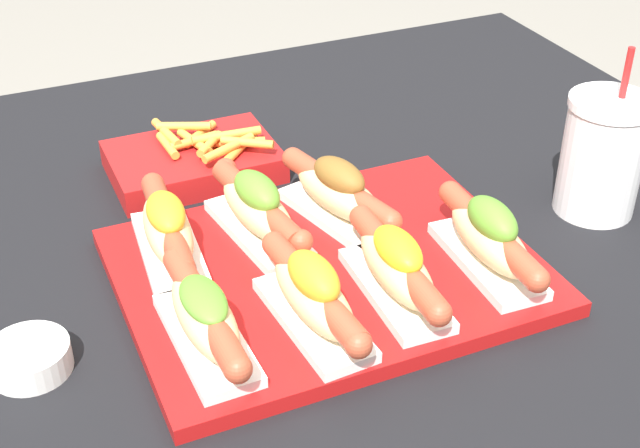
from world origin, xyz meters
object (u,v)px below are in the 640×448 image
at_px(hot_dog_5, 261,208).
at_px(drink_cup, 602,155).
at_px(hot_dog_6, 339,193).
at_px(sauce_bowl, 29,357).
at_px(serving_tray, 327,271).
at_px(hot_dog_1, 314,295).
at_px(hot_dog_0, 205,317).
at_px(hot_dog_3, 490,238).
at_px(hot_dog_2, 397,267).
at_px(hot_dog_4, 168,230).
at_px(fries_basket, 195,160).

height_order(hot_dog_5, drink_cup, drink_cup).
height_order(hot_dog_6, sauce_bowl, hot_dog_6).
relative_size(serving_tray, hot_dog_1, 2.16).
relative_size(hot_dog_0, hot_dog_3, 1.00).
relative_size(serving_tray, hot_dog_3, 2.16).
xyz_separation_m(serving_tray, hot_dog_5, (-0.04, 0.08, 0.04)).
bearing_deg(hot_dog_0, hot_dog_2, -1.00).
bearing_deg(sauce_bowl, hot_dog_5, 20.71).
bearing_deg(drink_cup, hot_dog_0, -172.07).
bearing_deg(hot_dog_3, hot_dog_4, 153.48).
xyz_separation_m(hot_dog_0, hot_dog_2, (0.20, -0.00, 0.00)).
height_order(serving_tray, sauce_bowl, sauce_bowl).
height_order(hot_dog_1, hot_dog_6, hot_dog_1).
height_order(hot_dog_1, hot_dog_3, same).
bearing_deg(hot_dog_3, sauce_bowl, 173.98).
height_order(serving_tray, hot_dog_5, hot_dog_5).
bearing_deg(hot_dog_5, hot_dog_0, -126.27).
bearing_deg(hot_dog_4, serving_tray, -29.22).
xyz_separation_m(hot_dog_5, hot_dog_6, (0.09, -0.01, -0.00)).
bearing_deg(serving_tray, sauce_bowl, -176.52).
xyz_separation_m(hot_dog_6, sauce_bowl, (-0.37, -0.10, -0.04)).
relative_size(hot_dog_3, fries_basket, 0.96).
bearing_deg(hot_dog_4, drink_cup, -9.55).
xyz_separation_m(hot_dog_4, drink_cup, (0.50, -0.08, 0.02)).
distance_m(hot_dog_2, hot_dog_4, 0.25).
height_order(hot_dog_4, fries_basket, hot_dog_4).
xyz_separation_m(hot_dog_1, hot_dog_6, (0.10, 0.16, -0.00)).
bearing_deg(hot_dog_4, hot_dog_5, -0.06).
relative_size(hot_dog_0, fries_basket, 0.96).
bearing_deg(serving_tray, hot_dog_4, 150.78).
relative_size(hot_dog_0, hot_dog_5, 1.01).
relative_size(hot_dog_5, sauce_bowl, 2.57).
bearing_deg(hot_dog_0, hot_dog_1, -7.20).
distance_m(hot_dog_4, hot_dog_6, 0.20).
height_order(hot_dog_0, hot_dog_4, hot_dog_4).
xyz_separation_m(hot_dog_4, hot_dog_6, (0.20, -0.01, 0.00)).
bearing_deg(hot_dog_5, hot_dog_2, -61.63).
bearing_deg(hot_dog_2, hot_dog_0, 179.00).
relative_size(hot_dog_4, fries_basket, 0.96).
distance_m(hot_dog_4, hot_dog_5, 0.11).
xyz_separation_m(hot_dog_4, hot_dog_5, (0.11, -0.00, 0.00)).
relative_size(hot_dog_3, hot_dog_6, 1.03).
height_order(serving_tray, hot_dog_6, hot_dog_6).
xyz_separation_m(hot_dog_6, drink_cup, (0.30, -0.08, 0.02)).
relative_size(hot_dog_5, fries_basket, 0.96).
bearing_deg(hot_dog_3, hot_dog_5, 142.60).
xyz_separation_m(hot_dog_0, sauce_bowl, (-0.16, 0.05, -0.03)).
bearing_deg(hot_dog_3, drink_cup, 19.19).
relative_size(hot_dog_0, hot_dog_6, 1.03).
height_order(serving_tray, hot_dog_4, hot_dog_4).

